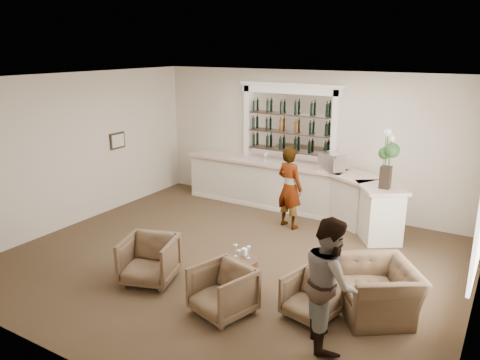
# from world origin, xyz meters

# --- Properties ---
(ground) EXTENTS (8.00, 8.00, 0.00)m
(ground) POSITION_xyz_m (0.00, 0.00, 0.00)
(ground) COLOR #503B28
(ground) RESTS_ON ground
(room_shell) EXTENTS (8.04, 7.02, 3.32)m
(room_shell) POSITION_xyz_m (0.16, 0.71, 2.34)
(room_shell) COLOR beige
(room_shell) RESTS_ON ground
(bar_counter) EXTENTS (5.72, 1.80, 1.14)m
(bar_counter) POSITION_xyz_m (-0.16, 3.00, 0.57)
(bar_counter) COLOR silver
(bar_counter) RESTS_ON ground
(back_bar_alcove) EXTENTS (2.64, 0.25, 3.00)m
(back_bar_alcove) POSITION_xyz_m (-0.50, 3.41, 2.03)
(back_bar_alcove) COLOR white
(back_bar_alcove) RESTS_ON ground
(cocktail_table) EXTENTS (0.56, 0.56, 0.50)m
(cocktail_table) POSITION_xyz_m (0.65, -0.75, 0.25)
(cocktail_table) COLOR #503023
(cocktail_table) RESTS_ON ground
(sommelier) EXTENTS (0.75, 0.60, 1.79)m
(sommelier) POSITION_xyz_m (0.18, 2.09, 0.89)
(sommelier) COLOR gray
(sommelier) RESTS_ON ground
(guest) EXTENTS (1.02, 1.08, 1.77)m
(guest) POSITION_xyz_m (2.41, -1.44, 0.88)
(guest) COLOR gray
(guest) RESTS_ON ground
(armchair_left) EXTENTS (1.06, 1.08, 0.78)m
(armchair_left) POSITION_xyz_m (-0.76, -1.39, 0.39)
(armchair_left) COLOR brown
(armchair_left) RESTS_ON ground
(armchair_center) EXTENTS (0.99, 1.01, 0.74)m
(armchair_center) POSITION_xyz_m (0.84, -1.58, 0.37)
(armchair_center) COLOR brown
(armchair_center) RESTS_ON ground
(armchair_right) EXTENTS (0.82, 0.84, 0.65)m
(armchair_right) POSITION_xyz_m (1.99, -1.00, 0.32)
(armchair_right) COLOR brown
(armchair_right) RESTS_ON ground
(armchair_far) EXTENTS (1.52, 1.56, 0.77)m
(armchair_far) POSITION_xyz_m (2.79, -0.41, 0.38)
(armchair_far) COLOR brown
(armchair_far) RESTS_ON ground
(espresso_machine) EXTENTS (0.59, 0.55, 0.42)m
(espresso_machine) POSITION_xyz_m (0.77, 2.97, 1.35)
(espresso_machine) COLOR silver
(espresso_machine) RESTS_ON bar_counter
(flower_vase) EXTENTS (0.31, 0.31, 1.17)m
(flower_vase) POSITION_xyz_m (2.13, 2.28, 1.80)
(flower_vase) COLOR black
(flower_vase) RESTS_ON bar_counter
(wine_glass_bar_left) EXTENTS (0.07, 0.07, 0.21)m
(wine_glass_bar_left) POSITION_xyz_m (-0.90, 2.95, 1.25)
(wine_glass_bar_left) COLOR white
(wine_glass_bar_left) RESTS_ON bar_counter
(wine_glass_bar_right) EXTENTS (0.07, 0.07, 0.21)m
(wine_glass_bar_right) POSITION_xyz_m (-0.93, 3.10, 1.25)
(wine_glass_bar_right) COLOR white
(wine_glass_bar_right) RESTS_ON bar_counter
(wine_glass_tbl_a) EXTENTS (0.07, 0.07, 0.21)m
(wine_glass_tbl_a) POSITION_xyz_m (0.53, -0.72, 0.60)
(wine_glass_tbl_a) COLOR white
(wine_glass_tbl_a) RESTS_ON cocktail_table
(wine_glass_tbl_b) EXTENTS (0.07, 0.07, 0.21)m
(wine_glass_tbl_b) POSITION_xyz_m (0.75, -0.67, 0.60)
(wine_glass_tbl_b) COLOR white
(wine_glass_tbl_b) RESTS_ON cocktail_table
(wine_glass_tbl_c) EXTENTS (0.07, 0.07, 0.21)m
(wine_glass_tbl_c) POSITION_xyz_m (0.69, -0.88, 0.60)
(wine_glass_tbl_c) COLOR white
(wine_glass_tbl_c) RESTS_ON cocktail_table
(napkin_holder) EXTENTS (0.08, 0.08, 0.12)m
(napkin_holder) POSITION_xyz_m (0.63, -0.61, 0.56)
(napkin_holder) COLOR white
(napkin_holder) RESTS_ON cocktail_table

